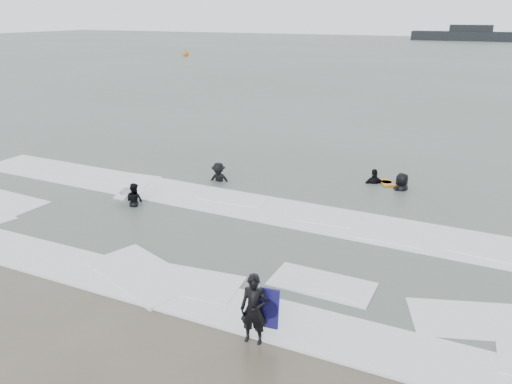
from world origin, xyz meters
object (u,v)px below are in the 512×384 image
at_px(surfer_centre, 254,341).
at_px(surfer_right_far, 401,191).
at_px(buoy, 186,54).
at_px(surfer_breaker, 219,183).
at_px(surfer_wading, 135,206).
at_px(surfer_right_near, 374,184).
at_px(vessel_horizon, 470,35).

distance_m(surfer_centre, surfer_right_far, 12.16).
distance_m(surfer_centre, buoy, 80.73).
bearing_deg(surfer_breaker, surfer_centre, -66.50).
xyz_separation_m(surfer_centre, surfer_wading, (-8.04, 5.62, 0.00)).
bearing_deg(surfer_centre, surfer_right_near, 82.02).
bearing_deg(buoy, surfer_right_near, -49.51).
xyz_separation_m(surfer_right_near, buoy, (-45.92, 53.77, 0.42)).
bearing_deg(buoy, vessel_horizon, 61.56).
distance_m(surfer_breaker, surfer_right_near, 6.97).
bearing_deg(surfer_breaker, vessel_horizon, 78.88).
height_order(buoy, vessel_horizon, vessel_horizon).
relative_size(surfer_centre, surfer_wading, 1.16).
xyz_separation_m(surfer_centre, buoy, (-46.11, 66.27, 0.42)).
bearing_deg(surfer_breaker, buoy, 114.20).
bearing_deg(buoy, surfer_centre, -55.17).
height_order(surfer_centre, surfer_breaker, surfer_breaker).
relative_size(surfer_centre, vessel_horizon, 0.06).
bearing_deg(surfer_right_near, surfer_centre, 61.90).
relative_size(surfer_centre, surfer_right_far, 0.90).
height_order(surfer_breaker, surfer_right_far, surfer_right_far).
bearing_deg(vessel_horizon, surfer_centre, -87.70).
distance_m(surfer_wading, surfer_right_far, 11.18).
height_order(surfer_centre, surfer_right_near, surfer_right_near).
xyz_separation_m(surfer_breaker, surfer_right_near, (6.34, 2.89, 0.00)).
bearing_deg(surfer_wading, surfer_centre, 151.04).
bearing_deg(surfer_right_near, vessel_horizon, -116.56).
relative_size(surfer_centre, buoy, 1.06).
distance_m(surfer_centre, surfer_wading, 9.81).
relative_size(buoy, vessel_horizon, 0.06).
distance_m(surfer_wading, vessel_horizon, 135.36).
relative_size(surfer_right_near, surfer_right_far, 0.95).
bearing_deg(buoy, surfer_wading, -57.88).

